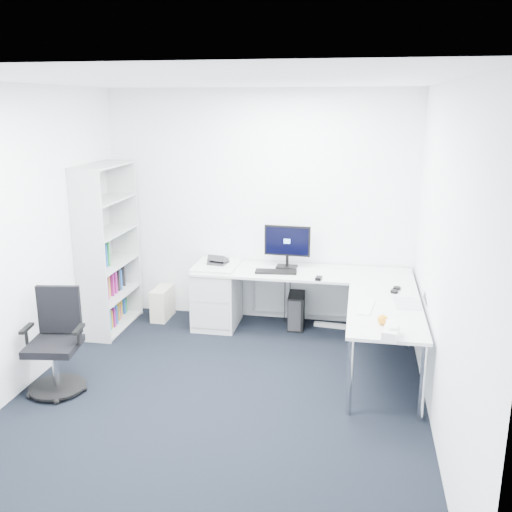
% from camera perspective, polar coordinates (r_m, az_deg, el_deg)
% --- Properties ---
extents(ground, '(4.20, 4.20, 0.00)m').
position_cam_1_polar(ground, '(5.18, -3.84, -14.26)').
color(ground, black).
extents(ceiling, '(4.20, 4.20, 0.00)m').
position_cam_1_polar(ceiling, '(4.52, -4.47, 17.12)').
color(ceiling, white).
extents(wall_back, '(3.60, 0.02, 2.70)m').
position_cam_1_polar(wall_back, '(6.68, 0.35, 4.87)').
color(wall_back, white).
rests_on(wall_back, ground).
extents(wall_front, '(3.60, 0.02, 2.70)m').
position_cam_1_polar(wall_front, '(2.80, -15.00, -10.54)').
color(wall_front, white).
rests_on(wall_front, ground).
extents(wall_left, '(0.02, 4.20, 2.70)m').
position_cam_1_polar(wall_left, '(5.40, -22.97, 1.18)').
color(wall_left, white).
rests_on(wall_left, ground).
extents(wall_right, '(0.02, 4.20, 2.70)m').
position_cam_1_polar(wall_right, '(4.58, 18.27, -0.73)').
color(wall_right, white).
rests_on(wall_right, ground).
extents(l_desk, '(2.43, 1.36, 0.71)m').
position_cam_1_polar(l_desk, '(6.20, 4.24, -5.55)').
color(l_desk, silver).
rests_on(l_desk, ground).
extents(drawer_pedestal, '(0.49, 0.60, 0.74)m').
position_cam_1_polar(drawer_pedestal, '(6.66, -3.94, -3.89)').
color(drawer_pedestal, silver).
rests_on(drawer_pedestal, ground).
extents(bookshelf, '(0.37, 0.95, 1.89)m').
position_cam_1_polar(bookshelf, '(6.64, -14.61, 0.75)').
color(bookshelf, '#B0B3B2').
rests_on(bookshelf, ground).
extents(task_chair, '(0.60, 0.60, 0.94)m').
position_cam_1_polar(task_chair, '(5.43, -19.63, -8.23)').
color(task_chair, black).
rests_on(task_chair, ground).
extents(black_pc_tower, '(0.20, 0.42, 0.40)m').
position_cam_1_polar(black_pc_tower, '(6.68, 4.06, -5.41)').
color(black_pc_tower, black).
rests_on(black_pc_tower, ground).
extents(beige_pc_tower, '(0.18, 0.40, 0.38)m').
position_cam_1_polar(beige_pc_tower, '(7.01, -9.33, -4.67)').
color(beige_pc_tower, beige).
rests_on(beige_pc_tower, ground).
extents(power_strip, '(0.38, 0.10, 0.04)m').
position_cam_1_polar(power_strip, '(6.76, 7.41, -6.89)').
color(power_strip, silver).
rests_on(power_strip, ground).
extents(monitor, '(0.53, 0.20, 0.50)m').
position_cam_1_polar(monitor, '(6.46, 3.12, 0.96)').
color(monitor, black).
rests_on(monitor, l_desk).
extents(black_keyboard, '(0.47, 0.20, 0.02)m').
position_cam_1_polar(black_keyboard, '(6.33, 2.01, -1.58)').
color(black_keyboard, black).
rests_on(black_keyboard, l_desk).
extents(mouse, '(0.07, 0.11, 0.03)m').
position_cam_1_polar(mouse, '(6.11, 6.29, -2.23)').
color(mouse, black).
rests_on(mouse, l_desk).
extents(desk_phone, '(0.23, 0.23, 0.14)m').
position_cam_1_polar(desk_phone, '(6.56, -3.81, -0.46)').
color(desk_phone, '#272729').
rests_on(desk_phone, l_desk).
extents(laptop, '(0.34, 0.33, 0.23)m').
position_cam_1_polar(laptop, '(5.50, 14.90, -3.55)').
color(laptop, silver).
rests_on(laptop, l_desk).
extents(white_keyboard, '(0.18, 0.43, 0.01)m').
position_cam_1_polar(white_keyboard, '(5.36, 10.94, -5.02)').
color(white_keyboard, silver).
rests_on(white_keyboard, l_desk).
extents(headphones, '(0.16, 0.20, 0.05)m').
position_cam_1_polar(headphones, '(5.88, 13.80, -3.21)').
color(headphones, black).
rests_on(headphones, l_desk).
extents(orange_fruit, '(0.09, 0.09, 0.09)m').
position_cam_1_polar(orange_fruit, '(4.99, 12.55, -6.23)').
color(orange_fruit, orange).
rests_on(orange_fruit, l_desk).
extents(tissue_box, '(0.16, 0.24, 0.08)m').
position_cam_1_polar(tissue_box, '(4.74, 13.32, -7.51)').
color(tissue_box, silver).
rests_on(tissue_box, l_desk).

